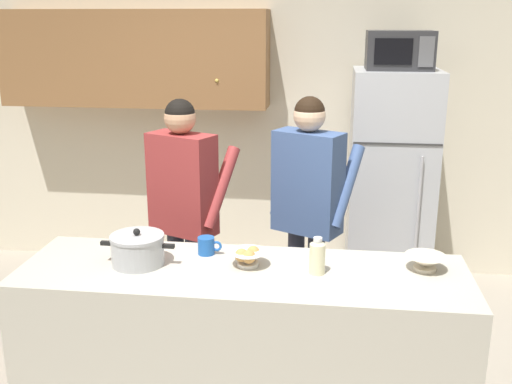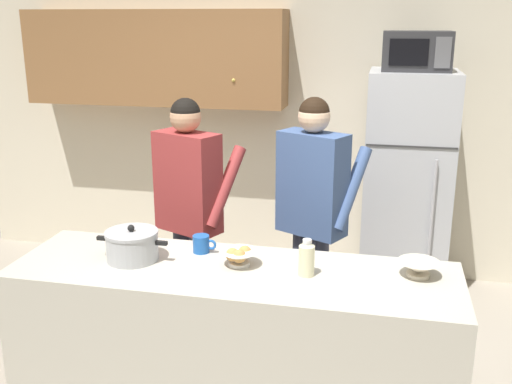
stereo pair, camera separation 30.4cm
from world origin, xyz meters
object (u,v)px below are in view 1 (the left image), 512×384
Objects in this scene: cooking_pot at (138,249)px; coffee_mug at (207,246)px; microwave at (399,50)px; bread_bowl at (248,257)px; person_by_sink at (308,195)px; refrigerator at (390,184)px; bottle_near_edge at (317,256)px; person_near_pot at (184,197)px; empty_bowl at (425,262)px.

coffee_mug is (0.32, 0.18, -0.03)m from cooking_pot.
microwave is 2.20m from bread_bowl.
cooking_pot is at bearing -133.31° from person_by_sink.
refrigerator is 1.92m from bottle_near_edge.
cooking_pot is 1.95× the size of bread_bowl.
coffee_mug is at bearing 28.63° from cooking_pot.
microwave is 2.41× the size of bread_bowl.
bread_bowl is at bearing -107.71° from person_by_sink.
cooking_pot is at bearing 179.90° from bottle_near_edge.
cooking_pot is (-0.05, -0.79, -0.05)m from person_near_pot.
bottle_near_edge reaches higher than empty_bowl.
bread_bowl is (-0.27, -0.84, -0.09)m from person_by_sink.
microwave is at bearing 36.64° from person_near_pot.
refrigerator is at bearing 74.16° from bottle_near_edge.
bottle_near_edge is (0.87, -0.79, -0.03)m from person_near_pot.
person_near_pot reaches higher than bottle_near_edge.
microwave reaches higher than person_near_pot.
person_by_sink is 0.89m from bread_bowl.
cooking_pot is (-1.44, -1.82, -0.91)m from microwave.
microwave is 0.29× the size of person_near_pot.
coffee_mug is (-1.12, -1.64, -0.95)m from microwave.
person_near_pot is 0.91m from bread_bowl.
microwave is 2.31× the size of empty_bowl.
person_near_pot is 12.78× the size of coffee_mug.
microwave reaches higher than empty_bowl.
microwave is at bearing 51.59° from cooking_pot.
refrigerator is at bearing 57.56° from person_by_sink.
empty_bowl is (0.02, -1.72, -0.95)m from microwave.
cooking_pot is at bearing -128.41° from microwave.
refrigerator reaches higher than person_by_sink.
coffee_mug is at bearing -125.78° from person_by_sink.
refrigerator reaches higher than person_near_pot.
coffee_mug is (-1.12, -1.67, 0.08)m from refrigerator.
cooking_pot reaches higher than coffee_mug.
microwave is 1.23× the size of cooking_pot.
bread_bowl is at bearing -116.25° from microwave.
bottle_near_edge is at bearing -84.61° from person_by_sink.
bread_bowl is at bearing -115.97° from refrigerator.
person_by_sink is 12.89× the size of coffee_mug.
microwave is (0.00, -0.02, 1.03)m from refrigerator.
person_by_sink is (-0.61, -0.93, -0.86)m from microwave.
empty_bowl is 1.10× the size of bottle_near_edge.
refrigerator is at bearing 90.07° from microwave.
person_by_sink reaches higher than bottle_near_edge.
refrigerator reaches higher than bottle_near_edge.
bottle_near_edge is at bearing -7.10° from bread_bowl.
person_by_sink is 4.33× the size of cooking_pot.
coffee_mug is 0.62m from bottle_near_edge.
coffee_mug is at bearing 176.25° from empty_bowl.
microwave is 2.53× the size of bottle_near_edge.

